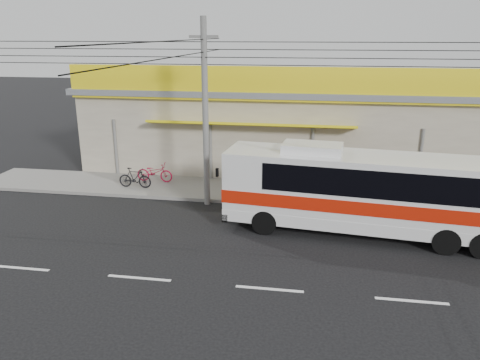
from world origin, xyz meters
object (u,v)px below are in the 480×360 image
object	(u,v)px
utility_pole	(204,52)
motorbike_dark	(135,178)
coach_bus	(377,189)
motorbike_red	(155,172)

from	to	relation	value
utility_pole	motorbike_dark	bearing A→B (deg)	161.67
motorbike_dark	coach_bus	bearing A→B (deg)	-106.48
coach_bus	motorbike_dark	size ratio (longest dim) A/B	6.85
coach_bus	utility_pole	bearing A→B (deg)	168.40
motorbike_red	motorbike_dark	bearing A→B (deg)	151.84
motorbike_red	utility_pole	size ratio (longest dim) A/B	0.05
motorbike_dark	motorbike_red	bearing A→B (deg)	-28.33
coach_bus	motorbike_dark	world-z (taller)	coach_bus
motorbike_red	coach_bus	bearing A→B (deg)	-112.55
coach_bus	motorbike_dark	distance (m)	11.24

